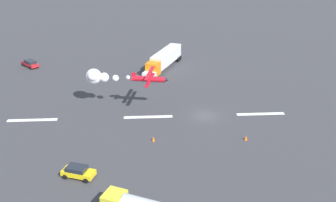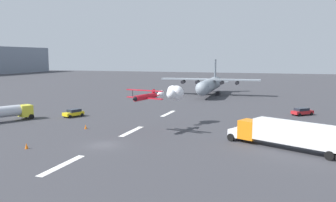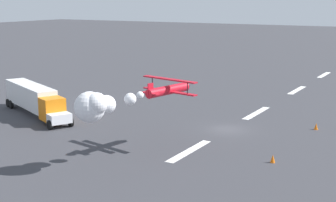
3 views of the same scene
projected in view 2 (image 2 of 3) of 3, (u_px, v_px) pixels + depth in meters
The scene contains 12 objects.
ground_plane at pixel (103, 145), 47.95m from camera, with size 440.00×440.00×0.00m, color #38383D.
runway_stripe_2 at pixel (62, 165), 39.11m from camera, with size 8.00×0.90×0.01m, color white.
runway_stripe_3 at pixel (132, 131), 56.79m from camera, with size 8.00×0.90×0.01m, color white.
runway_stripe_4 at pixel (168, 114), 74.47m from camera, with size 8.00×0.90×0.01m, color white.
cargo_transport_plane at pixel (209, 85), 108.15m from camera, with size 27.72×30.66×11.14m.
stunt_biplane_red at pixel (170, 93), 61.44m from camera, with size 13.99×6.92×2.65m.
semi_truck_orange at pixel (289, 133), 45.45m from camera, with size 9.34×15.56×3.70m.
fuel_tanker_truck at pixel (7, 112), 65.53m from camera, with size 9.45×6.38×2.90m.
followme_car_yellow at pixel (302, 111), 72.25m from camera, with size 4.38×4.60×1.52m.
airport_staff_sedan at pixel (74, 113), 70.48m from camera, with size 4.48×3.12×1.52m.
traffic_cone_near at pixel (26, 146), 46.05m from camera, with size 0.44×0.44×0.75m, color orange.
traffic_cone_far at pixel (86, 127), 58.68m from camera, with size 0.44×0.44×0.75m, color orange.
Camera 2 is at (-41.65, -23.10, 12.03)m, focal length 37.60 mm.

